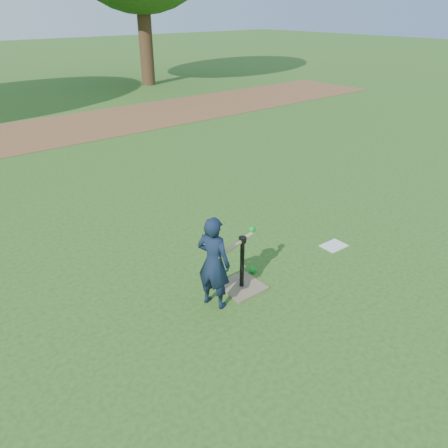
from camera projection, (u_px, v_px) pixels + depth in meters
ground at (198, 285)px, 4.77m from camera, size 80.00×80.00×0.00m
dirt_strip at (3, 139)px, 9.94m from camera, size 24.00×3.00×0.01m
child at (214, 263)px, 4.25m from camera, size 0.34×0.42×0.98m
wiffle_ball_ground at (252, 270)px, 4.97m from camera, size 0.08×0.08×0.08m
clipboard at (334, 246)px, 5.53m from camera, size 0.31×0.24×0.01m
batting_tee at (242, 279)px, 4.68m from camera, size 0.44×0.44×0.61m
swing_action at (237, 243)px, 4.42m from camera, size 0.71×0.25×0.10m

